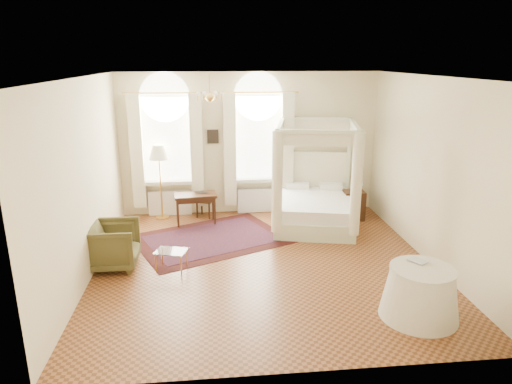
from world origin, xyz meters
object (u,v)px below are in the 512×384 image
Objects in this scene: nightstand at (353,205)px; coffee_table at (171,253)px; stool at (205,201)px; floor_lamp at (159,156)px; armchair at (112,245)px; canopy_bed at (314,203)px; writing_desk at (196,198)px; side_table at (420,293)px.

nightstand is 4.58m from coffee_table.
stool is 0.30× the size of floor_lamp.
armchair is at bearing -158.17° from nightstand.
stool is 1.48m from floor_lamp.
canopy_bed is 2.50× the size of writing_desk.
nightstand reaches higher than coffee_table.
side_table is at bearing -52.02° from writing_desk.
floor_lamp is (-4.40, 0.51, 1.14)m from nightstand.
side_table is (4.70, -2.13, -0.03)m from armchair.
writing_desk is at bearing 179.06° from nightstand.
nightstand is at bearing 85.54° from side_table.
floor_lamp is 6.29m from side_table.
armchair reaches higher than nightstand.
canopy_bed is 3.93× the size of coffee_table.
floor_lamp is at bearing 180.00° from stool.
coffee_table is at bearing -81.39° from floor_lamp.
writing_desk is 2.36m from coffee_table.
side_table is at bearing -80.04° from canopy_bed.
stool is at bearing 171.45° from nightstand.
stool is (0.21, 0.45, -0.21)m from writing_desk.
stool is at bearing 0.00° from floor_lamp.
writing_desk is 1.07× the size of armchair.
canopy_bed reaches higher than nightstand.
armchair reaches higher than side_table.
stool is (-2.41, 0.84, -0.13)m from canopy_bed.
stool is 0.58× the size of armchair.
nightstand is 0.69× the size of writing_desk.
armchair is at bearing 167.13° from coffee_table.
side_table is at bearing -27.35° from coffee_table.
canopy_bed reaches higher than floor_lamp.
side_table is (3.08, -4.66, -0.01)m from stool.
writing_desk is at bearing -114.57° from stool.
floor_lamp is 1.55× the size of side_table.
floor_lamp is at bearing 173.37° from nightstand.
canopy_bed reaches higher than stool.
coffee_table is at bearing -99.27° from writing_desk.
nightstand is 0.39× the size of floor_lamp.
armchair is 5.17m from side_table.
floor_lamp reaches higher than armchair.
nightstand is at bearing -0.94° from writing_desk.
writing_desk reaches higher than nightstand.
stool is 3.01m from armchair.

